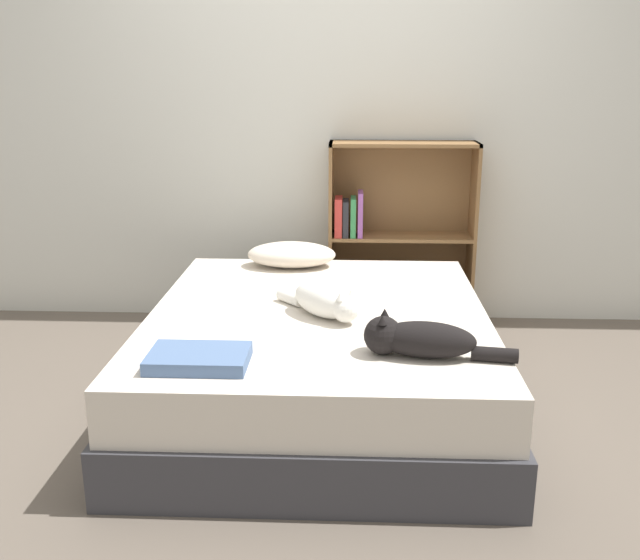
{
  "coord_description": "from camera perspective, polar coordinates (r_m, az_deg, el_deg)",
  "views": [
    {
      "loc": [
        0.14,
        -3.02,
        1.48
      ],
      "look_at": [
        0.0,
        0.14,
        0.56
      ],
      "focal_mm": 40.0,
      "sensor_mm": 36.0,
      "label": 1
    }
  ],
  "objects": [
    {
      "name": "ground_plane",
      "position": [
        3.37,
        -0.1,
        -9.77
      ],
      "size": [
        8.0,
        8.0,
        0.0
      ],
      "primitive_type": "plane",
      "color": "brown"
    },
    {
      "name": "cat_dark",
      "position": [
        2.69,
        7.74,
        -4.69
      ],
      "size": [
        0.57,
        0.21,
        0.17
      ],
      "rotation": [
        0.0,
        0.0,
        2.99
      ],
      "color": "black",
      "rests_on": "bed"
    },
    {
      "name": "cat_light",
      "position": [
        3.09,
        0.41,
        -1.66
      ],
      "size": [
        0.4,
        0.42,
        0.15
      ],
      "rotation": [
        0.0,
        0.0,
        5.47
      ],
      "color": "white",
      "rests_on": "bed"
    },
    {
      "name": "bed",
      "position": [
        3.27,
        -0.11,
        -6.24
      ],
      "size": [
        1.54,
        1.82,
        0.46
      ],
      "color": "#333338",
      "rests_on": "ground_plane"
    },
    {
      "name": "blanket_fold",
      "position": [
        2.64,
        -9.68,
        -6.2
      ],
      "size": [
        0.36,
        0.24,
        0.05
      ],
      "color": "#4C668E",
      "rests_on": "bed"
    },
    {
      "name": "bookshelf",
      "position": [
        4.27,
        6.04,
        3.8
      ],
      "size": [
        0.85,
        0.26,
        1.1
      ],
      "color": "brown",
      "rests_on": "ground_plane"
    },
    {
      "name": "wall_back",
      "position": [
        4.29,
        0.68,
        13.26
      ],
      "size": [
        8.0,
        0.06,
        2.5
      ],
      "color": "silver",
      "rests_on": "ground_plane"
    },
    {
      "name": "pillow",
      "position": [
        3.89,
        -2.29,
        2.05
      ],
      "size": [
        0.48,
        0.29,
        0.13
      ],
      "color": "beige",
      "rests_on": "bed"
    }
  ]
}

